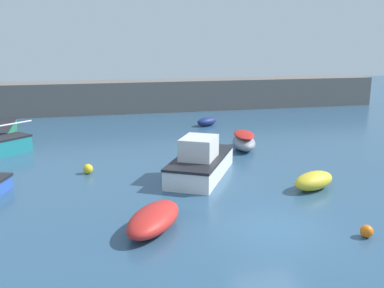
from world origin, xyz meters
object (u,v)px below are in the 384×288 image
Objects in this scene: rowboat_white_midwater at (154,219)px; cabin_cruiser_white at (200,162)px; mooring_buoy_yellow at (88,169)px; mooring_buoy_orange at (366,231)px; dinghy_near_pier at (207,121)px; rowboat_with_red_cover at (244,141)px; fishing_dinghy_green at (314,181)px.

cabin_cruiser_white is at bearing -176.86° from rowboat_white_midwater.
mooring_buoy_yellow reaches higher than mooring_buoy_orange.
rowboat_with_red_cover is at bearing -119.34° from dinghy_near_pier.
dinghy_near_pier is 4.31× the size of mooring_buoy_yellow.
rowboat_with_red_cover reaches higher than mooring_buoy_orange.
rowboat_with_red_cover is at bearing 177.71° from rowboat_white_midwater.
cabin_cruiser_white reaches higher than dinghy_near_pier.
dinghy_near_pier is at bearing 12.88° from cabin_cruiser_white.
rowboat_with_red_cover is 6.49× the size of mooring_buoy_yellow.
rowboat_with_red_cover is (7.12, 10.11, 0.12)m from rowboat_white_midwater.
rowboat_white_midwater is at bearing -73.41° from mooring_buoy_yellow.
mooring_buoy_yellow is at bearing 101.93° from cabin_cruiser_white.
fishing_dinghy_green is 0.79× the size of rowboat_with_red_cover.
fishing_dinghy_green is at bearing -26.24° from mooring_buoy_yellow.
cabin_cruiser_white is 1.80× the size of rowboat_with_red_cover.
rowboat_with_red_cover is 7.41× the size of mooring_buoy_orange.
rowboat_with_red_cover is at bearing 88.69° from mooring_buoy_orange.
rowboat_white_midwater is at bearing 161.52° from mooring_buoy_orange.
mooring_buoy_orange is (-0.15, -20.20, -0.12)m from dinghy_near_pier.
fishing_dinghy_green is 5.82× the size of mooring_buoy_orange.
rowboat_white_midwater is 7.21m from mooring_buoy_orange.
fishing_dinghy_green is 5.10× the size of mooring_buoy_yellow.
mooring_buoy_orange is at bearing -122.40° from fishing_dinghy_green.
rowboat_white_midwater is 7.85× the size of mooring_buoy_orange.
fishing_dinghy_green is 4.83m from mooring_buoy_orange.
mooring_buoy_yellow is (-2.17, 7.28, -0.16)m from rowboat_white_midwater.
dinghy_near_pier is 12.96m from cabin_cruiser_white.
rowboat_with_red_cover is (3.96, 4.58, -0.19)m from cabin_cruiser_white.
cabin_cruiser_white reaches higher than mooring_buoy_orange.
rowboat_white_midwater reaches higher than mooring_buoy_orange.
dinghy_near_pier reaches higher than mooring_buoy_orange.
fishing_dinghy_green is at bearing 141.10° from rowboat_white_midwater.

